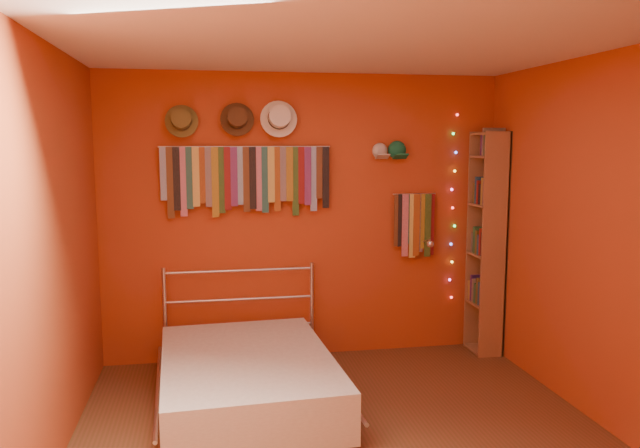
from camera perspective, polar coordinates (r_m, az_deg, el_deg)
ground at (r=4.19m, az=2.57°, el=-19.59°), size 3.50×3.50×0.00m
back_wall at (r=5.49m, az=-1.42°, el=0.62°), size 3.50×0.02×2.50m
right_wall at (r=4.51m, az=24.89°, el=-1.60°), size 0.02×3.50×2.50m
left_wall at (r=3.81m, az=-23.98°, el=-3.13°), size 0.02×3.50×2.50m
ceiling at (r=3.78m, az=2.80°, el=16.49°), size 3.50×3.50×0.02m
tie_rack at (r=5.34m, az=-6.78°, el=4.32°), size 1.45×0.03×0.60m
small_tie_rack at (r=5.68m, az=8.67°, el=0.14°), size 0.40×0.03×0.58m
fedora_olive at (r=5.30m, az=-12.56°, el=9.26°), size 0.27×0.15×0.27m
fedora_brown at (r=5.30m, az=-7.57°, el=9.56°), size 0.28×0.15×0.28m
fedora_white at (r=5.33m, az=-3.75°, el=9.67°), size 0.31×0.17×0.31m
cap_white at (r=5.54m, az=5.49°, el=6.67°), size 0.16×0.20×0.16m
cap_green at (r=5.59m, az=7.07°, el=6.71°), size 0.17×0.22×0.17m
fairy_lights at (r=5.82m, az=12.07°, el=1.46°), size 0.06×0.02×1.70m
reading_lamp at (r=5.59m, az=9.93°, el=-1.76°), size 0.06×0.27×0.08m
bookshelf at (r=5.81m, az=15.32°, el=-1.58°), size 0.25×0.34×2.00m
bed at (r=4.71m, az=-6.68°, el=-13.78°), size 1.38×1.81×0.86m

